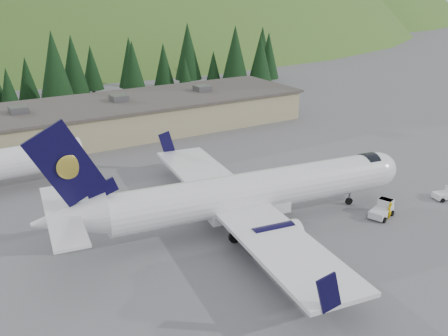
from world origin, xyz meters
TOP-DOWN VIEW (x-y plane):
  - ground at (0.00, 0.00)m, footprint 600.00×600.00m
  - airliner at (-1.10, 0.15)m, footprint 37.91×35.69m
  - baggage_tug_a at (12.17, -5.40)m, footprint 3.40×2.63m
  - baggage_tug_b at (21.74, -6.05)m, footprint 2.88×2.05m
  - terminal_building at (-5.01, 38.00)m, footprint 71.00×17.00m
  - ramp_worker at (12.35, -6.15)m, footprint 0.77×0.70m
  - tree_line at (-5.80, 60.12)m, footprint 113.14×16.84m
  - hills at (53.34, 207.38)m, footprint 614.00×330.00m

SIDE VIEW (x-z plane):
  - hills at x=53.34m, z-range -232.80..67.20m
  - ground at x=0.00m, z-range 0.00..0.00m
  - baggage_tug_b at x=21.74m, z-range -0.07..1.34m
  - baggage_tug_a at x=12.17m, z-range -0.09..1.55m
  - ramp_worker at x=12.35m, z-range 0.00..1.76m
  - terminal_building at x=-5.01m, z-range -0.43..5.67m
  - airliner at x=-1.10m, z-range -2.94..9.64m
  - tree_line at x=-5.80m, z-range 0.35..14.06m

